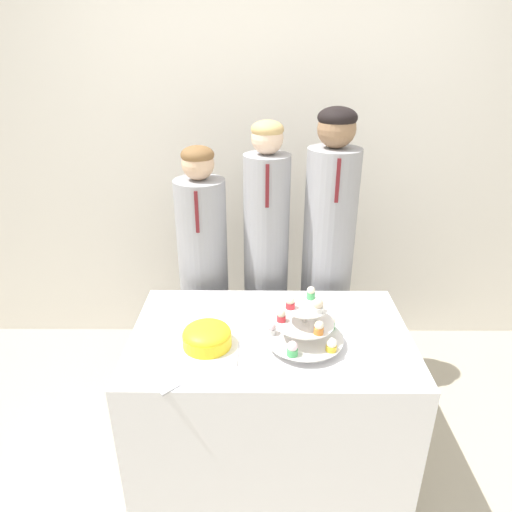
# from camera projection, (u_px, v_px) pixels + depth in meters

# --- Properties ---
(wall_back) EXTENTS (9.00, 0.06, 2.70)m
(wall_back) POSITION_uv_depth(u_px,v_px,m) (268.00, 147.00, 2.87)
(wall_back) COLOR silver
(wall_back) RESTS_ON ground_plane
(table) EXTENTS (1.25, 0.78, 0.76)m
(table) POSITION_uv_depth(u_px,v_px,m) (269.00, 398.00, 2.21)
(table) COLOR white
(table) RESTS_ON ground_plane
(round_cake) EXTENTS (0.27, 0.27, 0.11)m
(round_cake) POSITION_uv_depth(u_px,v_px,m) (207.00, 337.00, 1.93)
(round_cake) COLOR white
(round_cake) RESTS_ON table
(cake_knife) EXTENTS (0.21, 0.20, 0.01)m
(cake_knife) POSITION_uv_depth(u_px,v_px,m) (181.00, 383.00, 1.74)
(cake_knife) COLOR silver
(cake_knife) RESTS_ON table
(cupcake_stand) EXTENTS (0.33, 0.33, 0.25)m
(cupcake_stand) POSITION_uv_depth(u_px,v_px,m) (305.00, 324.00, 1.92)
(cupcake_stand) COLOR silver
(cupcake_stand) RESTS_ON table
(student_0) EXTENTS (0.28, 0.28, 1.48)m
(student_0) POSITION_uv_depth(u_px,v_px,m) (204.00, 281.00, 2.62)
(student_0) COLOR #939399
(student_0) RESTS_ON ground_plane
(student_1) EXTENTS (0.25, 0.25, 1.60)m
(student_1) POSITION_uv_depth(u_px,v_px,m) (266.00, 270.00, 2.59)
(student_1) COLOR #939399
(student_1) RESTS_ON ground_plane
(student_2) EXTENTS (0.28, 0.29, 1.67)m
(student_2) POSITION_uv_depth(u_px,v_px,m) (327.00, 265.00, 2.57)
(student_2) COLOR #939399
(student_2) RESTS_ON ground_plane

